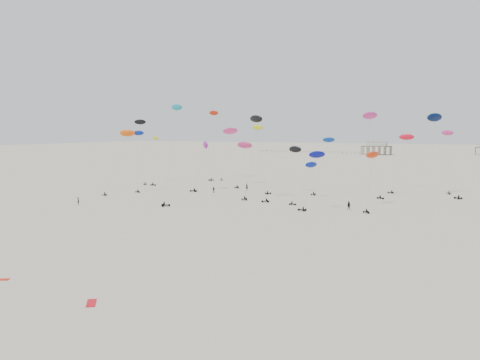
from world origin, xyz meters
The scene contains 29 objects.
ground_plane centered at (0.00, 200.00, 0.00)m, with size 900.00×900.00×0.00m, color beige.
pavilion_main centered at (-10.00, 350.00, 4.22)m, with size 21.00×13.00×9.80m.
pier_fence centered at (-62.00, 350.00, 0.77)m, with size 80.20×0.20×1.50m.
rig_0 centered at (-53.86, 126.01, 16.37)m, with size 8.59×7.97×21.62m.
rig_1 centered at (9.23, 122.80, 9.97)m, with size 5.48×5.78×15.91m.
rig_2 centered at (13.28, 97.93, 8.89)m, with size 4.97×6.76×13.26m.
rig_3 centered at (40.04, 141.93, 12.83)m, with size 3.96×7.79×17.91m.
rig_4 centered at (24.37, 108.25, 9.69)m, with size 4.02×15.88×16.45m.
rig_5 centered at (-21.55, 95.06, 14.54)m, with size 7.43×14.61×25.64m.
rig_6 centered at (-43.97, 104.29, 13.83)m, with size 4.92×12.69×18.85m.
rig_7 centered at (-42.73, 109.46, 11.82)m, with size 6.83×8.70×17.95m.
rig_8 centered at (-21.22, 137.41, 11.55)m, with size 6.93×15.34×17.07m.
rig_9 centered at (28.09, 144.60, 13.29)m, with size 5.46×14.93×19.74m.
rig_10 centered at (-38.35, 148.15, 17.66)m, with size 7.05×11.66×25.48m.
rig_11 centered at (7.44, 112.97, 6.50)m, with size 3.30×17.43×16.60m.
rig_12 centered at (-4.38, 108.64, 16.61)m, with size 9.08×9.63×22.03m.
rig_13 centered at (-25.80, 118.27, 11.02)m, with size 4.34×9.92×14.66m.
rig_14 centered at (21.48, 125.01, 18.36)m, with size 7.65×8.63×22.85m.
rig_15 centered at (-35.26, 155.78, 16.48)m, with size 6.47×17.21×20.78m.
rig_16 centered at (-0.84, 124.19, 9.97)m, with size 8.20×11.03×14.66m.
rig_17 centered at (37.48, 135.15, 17.93)m, with size 10.46×11.35×23.00m.
rig_18 centered at (-5.33, 106.99, 10.27)m, with size 3.99×6.59×19.19m.
rig_19 centered at (-49.89, 128.06, 9.42)m, with size 9.68×13.85×19.31m.
spectator_0 centered at (-39.20, 81.07, 0.00)m, with size 0.77×0.53×2.12m, color black.
spectator_1 centered at (20.93, 100.65, 0.00)m, with size 1.11×0.64×2.26m, color black.
spectator_2 centered at (-20.09, 113.83, 0.00)m, with size 1.17×0.63×1.98m, color black.
spectator_3 centered at (-13.83, 123.04, 0.00)m, with size 0.83×0.57×2.28m, color black.
grounded_kite_a centered at (8.55, 32.73, 0.00)m, with size 2.20×0.90×0.08m, color red.
grounded_kite_b centered at (-6.50, 34.16, 0.00)m, with size 1.80×0.70×0.07m, color red.
Camera 1 is at (41.65, -2.94, 17.62)m, focal length 35.00 mm.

